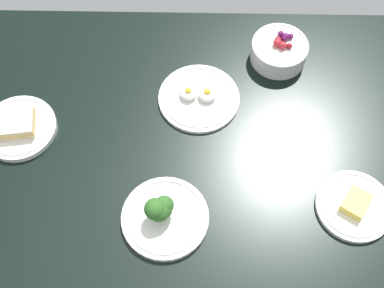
% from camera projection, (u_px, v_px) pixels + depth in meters
% --- Properties ---
extents(dining_table, '(1.36, 0.87, 0.04)m').
position_uv_depth(dining_table, '(192.00, 152.00, 1.22)').
color(dining_table, black).
rests_on(dining_table, ground).
extents(plate_eggs, '(0.21, 0.21, 0.04)m').
position_uv_depth(plate_eggs, '(199.00, 97.00, 1.27)').
color(plate_eggs, white).
rests_on(plate_eggs, dining_table).
extents(plate_cheese, '(0.17, 0.17, 0.04)m').
position_uv_depth(plate_cheese, '(354.00, 205.00, 1.12)').
color(plate_cheese, white).
rests_on(plate_cheese, dining_table).
extents(bowl_berries, '(0.15, 0.15, 0.08)m').
position_uv_depth(bowl_berries, '(279.00, 50.00, 1.31)').
color(bowl_berries, white).
rests_on(bowl_berries, dining_table).
extents(plate_sandwich, '(0.18, 0.18, 0.05)m').
position_uv_depth(plate_sandwich, '(18.00, 127.00, 1.22)').
color(plate_sandwich, white).
rests_on(plate_sandwich, dining_table).
extents(plate_broccoli, '(0.20, 0.20, 0.09)m').
position_uv_depth(plate_broccoli, '(163.00, 215.00, 1.10)').
color(plate_broccoli, white).
rests_on(plate_broccoli, dining_table).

